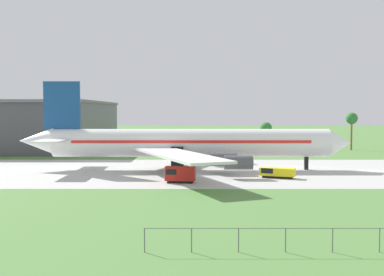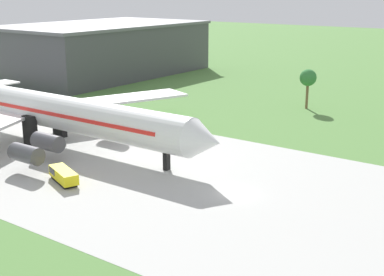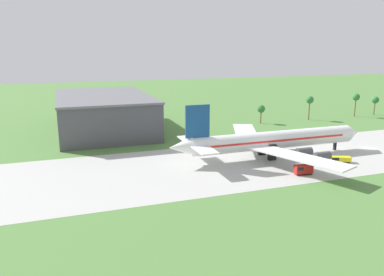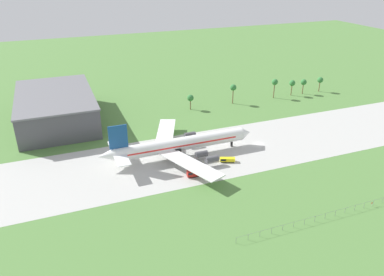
# 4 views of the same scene
# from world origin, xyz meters

# --- Properties ---
(ground_plane) EXTENTS (600.00, 600.00, 0.00)m
(ground_plane) POSITION_xyz_m (0.00, 0.00, 0.00)
(ground_plane) COLOR #517F3D
(taxiway_strip) EXTENTS (320.00, 44.00, 0.02)m
(taxiway_strip) POSITION_xyz_m (0.00, 0.00, 0.01)
(taxiway_strip) COLOR #B2B2AD
(taxiway_strip) RESTS_ON ground_plane
(jet_airliner) EXTENTS (67.50, 61.68, 17.96)m
(jet_airliner) POSITION_xyz_m (-37.42, 2.27, 5.42)
(jet_airliner) COLOR white
(jet_airliner) RESTS_ON ground_plane
(baggage_tug) EXTENTS (6.47, 4.12, 1.81)m
(baggage_tug) POSITION_xyz_m (-20.89, -9.71, 1.00)
(baggage_tug) COLOR black
(baggage_tug) RESTS_ON ground_plane
(terminal_building) EXTENTS (36.72, 61.20, 15.03)m
(terminal_building) POSITION_xyz_m (-82.95, 60.39, 7.53)
(terminal_building) COLOR #47474C
(terminal_building) RESTS_ON ground_plane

